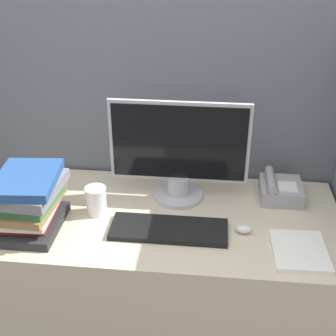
{
  "coord_description": "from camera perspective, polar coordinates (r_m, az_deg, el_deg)",
  "views": [
    {
      "loc": [
        0.2,
        -1.19,
        1.81
      ],
      "look_at": [
        0.03,
        0.37,
        0.96
      ],
      "focal_mm": 50.0,
      "sensor_mm": 36.0,
      "label": 1
    }
  ],
  "objects": [
    {
      "name": "mouse",
      "position": [
        1.78,
        9.2,
        -7.37
      ],
      "size": [
        0.06,
        0.04,
        0.03
      ],
      "color": "silver",
      "rests_on": "desk"
    },
    {
      "name": "book_stack",
      "position": [
        1.81,
        -16.63,
        -3.9
      ],
      "size": [
        0.24,
        0.3,
        0.22
      ],
      "color": "#262628",
      "rests_on": "desk"
    },
    {
      "name": "keyboard",
      "position": [
        1.77,
        0.12,
        -7.49
      ],
      "size": [
        0.44,
        0.16,
        0.02
      ],
      "color": "black",
      "rests_on": "desk"
    },
    {
      "name": "cubicle_panel_rear",
      "position": [
        2.17,
        0.12,
        0.15
      ],
      "size": [
        1.83,
        0.04,
        1.56
      ],
      "color": "slate",
      "rests_on": "ground_plane"
    },
    {
      "name": "monitor",
      "position": [
        1.88,
        1.34,
        1.62
      ],
      "size": [
        0.56,
        0.2,
        0.43
      ],
      "color": "#B7B7BC",
      "rests_on": "desk"
    },
    {
      "name": "paper_pile",
      "position": [
        1.74,
        15.76,
        -9.66
      ],
      "size": [
        0.2,
        0.23,
        0.02
      ],
      "color": "white",
      "rests_on": "desk"
    },
    {
      "name": "desk",
      "position": [
        2.1,
        -1.0,
        -14.4
      ],
      "size": [
        1.43,
        0.67,
        0.76
      ],
      "color": "beige",
      "rests_on": "ground_plane"
    },
    {
      "name": "coffee_cup",
      "position": [
        1.87,
        -8.75,
        -3.94
      ],
      "size": [
        0.08,
        0.08,
        0.12
      ],
      "color": "white",
      "rests_on": "desk"
    },
    {
      "name": "desk_telephone",
      "position": [
        2.01,
        13.47,
        -2.58
      ],
      "size": [
        0.17,
        0.18,
        0.1
      ],
      "color": "#99999E",
      "rests_on": "desk"
    }
  ]
}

